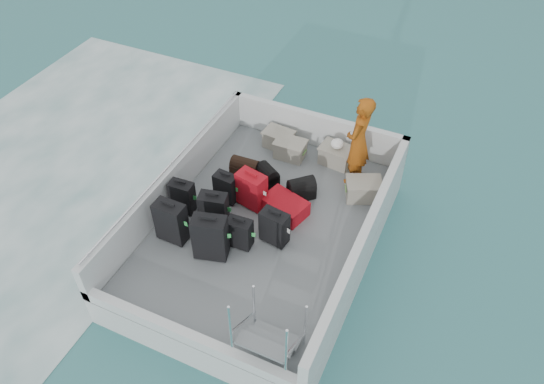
{
  "coord_description": "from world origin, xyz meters",
  "views": [
    {
      "loc": [
        2.69,
        -5.49,
        7.26
      ],
      "look_at": [
        -0.04,
        0.43,
        1.0
      ],
      "focal_mm": 35.0,
      "sensor_mm": 36.0,
      "label": 1
    }
  ],
  "objects_px": {
    "suitcase_2": "(226,188)",
    "crate_0": "(279,140)",
    "suitcase_3": "(210,238)",
    "crate_2": "(336,156)",
    "suitcase_8": "(285,206)",
    "crate_1": "(290,150)",
    "suitcase_1": "(182,197)",
    "suitcase_5": "(251,190)",
    "suitcase_6": "(240,233)",
    "passenger": "(358,141)",
    "suitcase_0": "(171,222)",
    "suitcase_7": "(274,228)",
    "suitcase_4": "(214,211)",
    "crate_3": "(363,190)"
  },
  "relations": [
    {
      "from": "suitcase_0",
      "to": "suitcase_7",
      "type": "height_order",
      "value": "suitcase_0"
    },
    {
      "from": "suitcase_3",
      "to": "crate_2",
      "type": "bearing_deg",
      "value": 55.38
    },
    {
      "from": "suitcase_4",
      "to": "crate_0",
      "type": "relative_size",
      "value": 1.26
    },
    {
      "from": "suitcase_5",
      "to": "suitcase_8",
      "type": "relative_size",
      "value": 0.92
    },
    {
      "from": "suitcase_3",
      "to": "crate_1",
      "type": "distance_m",
      "value": 2.79
    },
    {
      "from": "suitcase_7",
      "to": "crate_1",
      "type": "height_order",
      "value": "suitcase_7"
    },
    {
      "from": "suitcase_8",
      "to": "suitcase_2",
      "type": "bearing_deg",
      "value": 114.23
    },
    {
      "from": "crate_2",
      "to": "suitcase_6",
      "type": "bearing_deg",
      "value": -105.32
    },
    {
      "from": "suitcase_3",
      "to": "crate_2",
      "type": "xyz_separation_m",
      "value": [
        1.03,
        2.97,
        -0.23
      ]
    },
    {
      "from": "suitcase_2",
      "to": "crate_0",
      "type": "bearing_deg",
      "value": 88.06
    },
    {
      "from": "suitcase_0",
      "to": "suitcase_1",
      "type": "relative_size",
      "value": 1.24
    },
    {
      "from": "suitcase_6",
      "to": "passenger",
      "type": "distance_m",
      "value": 2.66
    },
    {
      "from": "crate_1",
      "to": "suitcase_8",
      "type": "bearing_deg",
      "value": -70.08
    },
    {
      "from": "passenger",
      "to": "suitcase_2",
      "type": "bearing_deg",
      "value": -46.19
    },
    {
      "from": "suitcase_8",
      "to": "suitcase_7",
      "type": "bearing_deg",
      "value": -154.56
    },
    {
      "from": "suitcase_0",
      "to": "crate_1",
      "type": "xyz_separation_m",
      "value": [
        0.91,
        2.73,
        -0.22
      ]
    },
    {
      "from": "suitcase_4",
      "to": "crate_2",
      "type": "height_order",
      "value": "suitcase_4"
    },
    {
      "from": "suitcase_6",
      "to": "suitcase_4",
      "type": "bearing_deg",
      "value": 156.14
    },
    {
      "from": "suitcase_8",
      "to": "crate_1",
      "type": "distance_m",
      "value": 1.52
    },
    {
      "from": "suitcase_3",
      "to": "suitcase_7",
      "type": "relative_size",
      "value": 1.28
    },
    {
      "from": "crate_0",
      "to": "passenger",
      "type": "xyz_separation_m",
      "value": [
        1.65,
        -0.29,
        0.71
      ]
    },
    {
      "from": "crate_1",
      "to": "crate_2",
      "type": "bearing_deg",
      "value": 12.53
    },
    {
      "from": "crate_0",
      "to": "suitcase_7",
      "type": "bearing_deg",
      "value": -67.34
    },
    {
      "from": "passenger",
      "to": "suitcase_3",
      "type": "bearing_deg",
      "value": -23.51
    },
    {
      "from": "suitcase_3",
      "to": "suitcase_5",
      "type": "height_order",
      "value": "suitcase_3"
    },
    {
      "from": "suitcase_6",
      "to": "crate_2",
      "type": "relative_size",
      "value": 0.97
    },
    {
      "from": "suitcase_1",
      "to": "crate_1",
      "type": "relative_size",
      "value": 1.11
    },
    {
      "from": "suitcase_0",
      "to": "suitcase_3",
      "type": "xyz_separation_m",
      "value": [
        0.75,
        -0.04,
        0.02
      ]
    },
    {
      "from": "suitcase_5",
      "to": "crate_0",
      "type": "height_order",
      "value": "suitcase_5"
    },
    {
      "from": "suitcase_8",
      "to": "crate_0",
      "type": "distance_m",
      "value": 1.83
    },
    {
      "from": "suitcase_8",
      "to": "crate_2",
      "type": "distance_m",
      "value": 1.66
    },
    {
      "from": "suitcase_1",
      "to": "passenger",
      "type": "distance_m",
      "value": 3.2
    },
    {
      "from": "suitcase_4",
      "to": "suitcase_6",
      "type": "relative_size",
      "value": 1.22
    },
    {
      "from": "crate_3",
      "to": "crate_2",
      "type": "bearing_deg",
      "value": 137.55
    },
    {
      "from": "suitcase_2",
      "to": "suitcase_4",
      "type": "distance_m",
      "value": 0.63
    },
    {
      "from": "suitcase_4",
      "to": "suitcase_7",
      "type": "distance_m",
      "value": 1.06
    },
    {
      "from": "suitcase_2",
      "to": "suitcase_7",
      "type": "bearing_deg",
      "value": -19.06
    },
    {
      "from": "suitcase_4",
      "to": "suitcase_6",
      "type": "bearing_deg",
      "value": -33.48
    },
    {
      "from": "suitcase_6",
      "to": "crate_1",
      "type": "relative_size",
      "value": 1.0
    },
    {
      "from": "suitcase_7",
      "to": "crate_1",
      "type": "relative_size",
      "value": 1.13
    },
    {
      "from": "suitcase_0",
      "to": "suitcase_5",
      "type": "xyz_separation_m",
      "value": [
        0.82,
        1.25,
        -0.04
      ]
    },
    {
      "from": "suitcase_0",
      "to": "crate_0",
      "type": "relative_size",
      "value": 1.42
    },
    {
      "from": "suitcase_3",
      "to": "crate_0",
      "type": "height_order",
      "value": "suitcase_3"
    },
    {
      "from": "crate_3",
      "to": "crate_1",
      "type": "bearing_deg",
      "value": 162.89
    },
    {
      "from": "suitcase_0",
      "to": "suitcase_7",
      "type": "xyz_separation_m",
      "value": [
        1.53,
        0.64,
        -0.07
      ]
    },
    {
      "from": "suitcase_2",
      "to": "crate_0",
      "type": "relative_size",
      "value": 1.06
    },
    {
      "from": "passenger",
      "to": "suitcase_6",
      "type": "bearing_deg",
      "value": -21.28
    },
    {
      "from": "suitcase_5",
      "to": "crate_2",
      "type": "relative_size",
      "value": 1.2
    },
    {
      "from": "suitcase_1",
      "to": "suitcase_5",
      "type": "relative_size",
      "value": 0.9
    },
    {
      "from": "suitcase_4",
      "to": "crate_3",
      "type": "bearing_deg",
      "value": 26.18
    }
  ]
}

